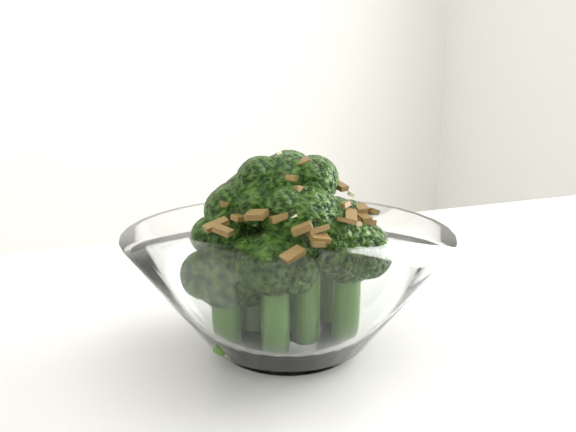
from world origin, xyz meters
name	(u,v)px	position (x,y,z in m)	size (l,w,h in m)	color
broccoli_dish	(287,275)	(0.15, 0.07, 0.80)	(0.22, 0.22, 0.14)	white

